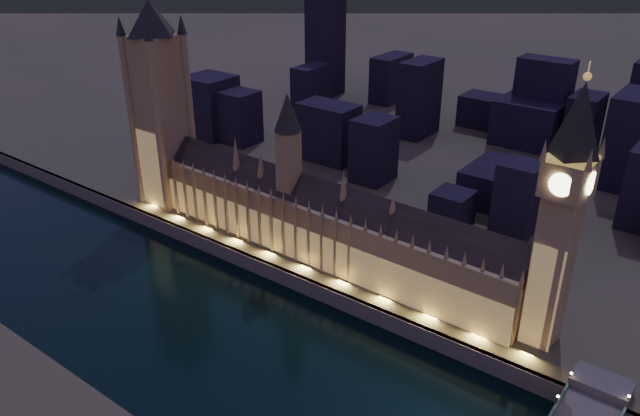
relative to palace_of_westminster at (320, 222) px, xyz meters
The scene contains 7 objects.
ground_plane 67.14m from the palace_of_westminster, 90.07° to the right, with size 2000.00×2000.00×0.00m, color black.
north_bank 458.80m from the palace_of_westminster, 90.01° to the left, with size 2000.00×960.00×8.00m, color #40482C.
embankment_wall 30.51m from the palace_of_westminster, 90.21° to the right, with size 2000.00×2.50×8.00m, color #55554A.
palace_of_westminster is the anchor object (origin of this frame).
victoria_tower 118.24m from the palace_of_westminster, behind, with size 31.68×31.68×123.91m.
elizabeth_tower 116.07m from the palace_of_westminster, ahead, with size 18.00×18.00×109.55m.
city_backdrop 188.75m from the palace_of_westminster, 80.06° to the left, with size 473.05×215.63×86.80m.
Camera 1 is at (159.25, -149.31, 161.82)m, focal length 35.00 mm.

